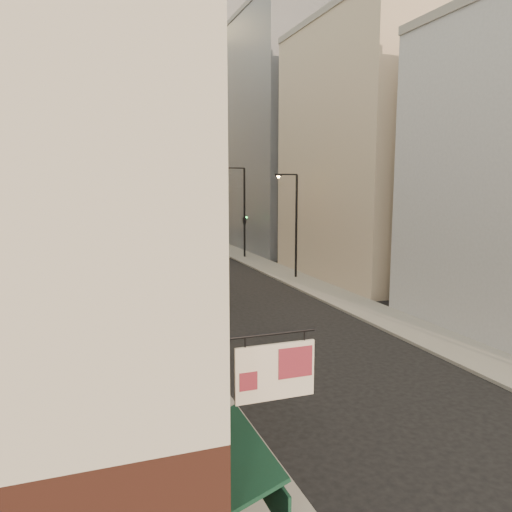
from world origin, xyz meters
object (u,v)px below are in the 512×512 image
Objects in this scene: clock_tower at (122,129)px; white_tower at (198,117)px; traffic_light_left at (126,235)px; traffic_light_right at (244,220)px; streetlamp_far at (242,207)px; streetlamp_mid at (294,220)px.

clock_tower is 1.08× the size of white_tower.
traffic_light_right is at bearing -156.66° from traffic_light_left.
traffic_light_right is (7.47, -48.63, -13.75)m from clock_tower.
traffic_light_right is at bearing -95.82° from white_tower.
traffic_light_right is at bearing 29.30° from streetlamp_far.
clock_tower is at bearing -103.93° from traffic_light_left.
streetlamp_far is (7.18, -48.83, -12.35)m from clock_tower.
streetlamp_mid is 12.21m from streetlamp_far.
clock_tower is 17.83m from white_tower.
streetlamp_far is 14.64m from traffic_light_left.
traffic_light_left is (-12.65, 4.49, -1.26)m from streetlamp_mid.
white_tower is at bearing -84.37° from traffic_light_right.
streetlamp_mid reaches higher than traffic_light_right.
streetlamp_mid is 13.48m from traffic_light_left.
streetlamp_far is at bearing 45.71° from traffic_light_right.
streetlamp_mid is 1.68× the size of traffic_light_left.
traffic_light_left is 14.89m from traffic_light_right.
white_tower is 8.30× the size of traffic_light_left.
streetlamp_mid is 0.91× the size of streetlamp_far.
traffic_light_left is at bearing 43.53° from traffic_light_right.
clock_tower reaches higher than streetlamp_far.
streetlamp_mid is at bearing 151.72° from traffic_light_left.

